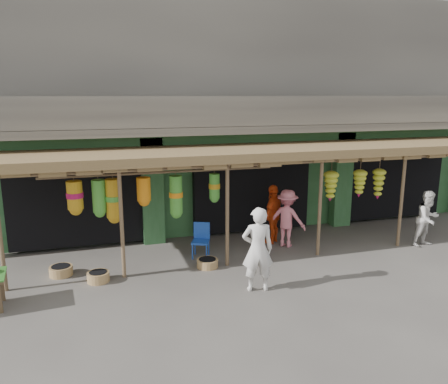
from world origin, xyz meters
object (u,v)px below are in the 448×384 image
object	(u,v)px
person_front	(258,249)
person_right	(428,219)
blue_chair	(201,238)
person_vendor	(273,214)
person_shopper	(287,218)

from	to	relation	value
person_front	person_right	distance (m)	5.70
blue_chair	person_front	xyz separation A→B (m)	(0.67, -2.32, 0.43)
blue_chair	person_right	distance (m)	6.31
person_right	person_vendor	xyz separation A→B (m)	(-3.99, 1.50, 0.06)
person_front	person_right	xyz separation A→B (m)	(5.54, 1.31, -0.14)
blue_chair	person_front	distance (m)	2.45
person_front	blue_chair	bearing A→B (deg)	-63.82
person_front	person_shopper	bearing A→B (deg)	-116.82
person_right	person_vendor	distance (m)	4.26
person_right	person_vendor	size ratio (longest dim) A/B	0.93
person_front	person_vendor	distance (m)	3.21
person_front	person_vendor	xyz separation A→B (m)	(1.55, 2.80, -0.08)
person_right	person_shopper	distance (m)	3.91
person_front	person_shopper	xyz separation A→B (m)	(1.79, 2.40, -0.12)
person_vendor	person_right	bearing A→B (deg)	115.83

